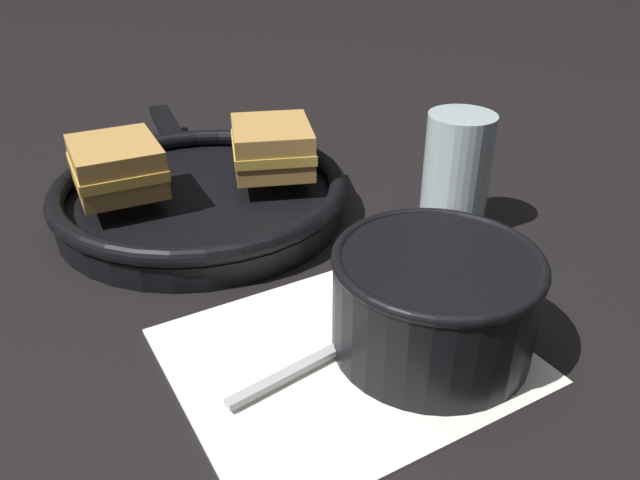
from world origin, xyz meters
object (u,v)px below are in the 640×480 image
drinking_glass (456,173)px  skillet (201,195)px  spoon (358,337)px  sandwich_near_right (272,147)px  soup_bowl (434,297)px  sandwich_near_left (117,166)px

drinking_glass → skillet: bearing=151.4°
skillet → spoon: bearing=-77.3°
sandwich_near_right → drinking_glass: 0.19m
sandwich_near_right → drinking_glass: drinking_glass is taller
skillet → drinking_glass: 0.25m
soup_bowl → drinking_glass: size_ratio=1.27×
sandwich_near_left → sandwich_near_right: same height
skillet → sandwich_near_right: 0.09m
skillet → drinking_glass: (0.22, -0.12, 0.04)m
skillet → sandwich_near_left: bearing=178.5°
spoon → sandwich_near_left: bearing=101.9°
soup_bowl → spoon: (-0.05, 0.02, -0.04)m
sandwich_near_right → sandwich_near_left: bearing=176.9°
sandwich_near_right → soup_bowl: bearing=-83.8°
soup_bowl → spoon: 0.06m
spoon → sandwich_near_left: size_ratio=1.62×
spoon → skillet: 0.26m
soup_bowl → spoon: size_ratio=0.93×
spoon → drinking_glass: bearing=23.2°
spoon → sandwich_near_right: bearing=70.0°
skillet → sandwich_near_right: size_ratio=3.89×
drinking_glass → soup_bowl: bearing=-127.4°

